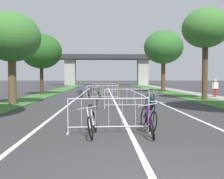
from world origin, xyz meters
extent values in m
cube|color=#386B2D|center=(-6.44, 26.87, 0.03)|extent=(2.19, 65.68, 0.05)
cube|color=#386B2D|center=(6.44, 26.87, 0.03)|extent=(2.19, 65.68, 0.05)
cube|color=gray|center=(8.43, 26.87, 0.04)|extent=(1.79, 65.68, 0.08)
cube|color=silver|center=(0.00, 19.00, 0.00)|extent=(0.14, 38.00, 0.01)
cube|color=silver|center=(2.94, 19.00, 0.00)|extent=(0.14, 38.00, 0.01)
cube|color=silver|center=(-2.94, 19.00, 0.00)|extent=(0.14, 38.00, 0.01)
cube|color=#2D2D30|center=(0.00, 54.28, 6.18)|extent=(24.46, 4.04, 0.97)
cube|color=#9E9B93|center=(-7.96, 54.28, 2.85)|extent=(2.22, 2.40, 5.70)
cube|color=#9E9B93|center=(7.96, 54.28, 2.85)|extent=(2.22, 2.40, 5.70)
cylinder|color=brown|center=(-6.29, 12.22, 1.40)|extent=(0.47, 0.47, 2.80)
ellipsoid|color=#38702D|center=(-6.29, 12.22, 4.09)|extent=(3.45, 3.45, 2.94)
cylinder|color=#3D2D1E|center=(-6.78, 22.01, 1.37)|extent=(0.33, 0.33, 2.75)
ellipsoid|color=#23561E|center=(-6.78, 22.01, 4.22)|extent=(3.94, 3.94, 3.35)
cylinder|color=#4C3823|center=(6.68, 15.27, 2.01)|extent=(0.41, 0.41, 4.01)
ellipsoid|color=#38702D|center=(6.68, 15.27, 5.29)|extent=(3.39, 3.39, 2.89)
cylinder|color=#4C3823|center=(6.17, 26.48, 1.75)|extent=(0.48, 0.48, 3.49)
ellipsoid|color=#2D6628|center=(6.17, 26.48, 5.18)|extent=(4.49, 4.49, 3.81)
cylinder|color=#ADADB2|center=(-1.86, 3.86, 0.53)|extent=(0.04, 0.04, 1.05)
cube|color=#ADADB2|center=(-1.86, 3.86, 0.01)|extent=(0.08, 0.44, 0.03)
cylinder|color=#ADADB2|center=(0.57, 3.98, 0.53)|extent=(0.04, 0.04, 1.05)
cube|color=#ADADB2|center=(0.57, 3.98, 0.01)|extent=(0.08, 0.44, 0.03)
cylinder|color=#ADADB2|center=(-0.64, 3.92, 1.03)|extent=(2.43, 0.16, 0.04)
cylinder|color=#ADADB2|center=(-0.64, 3.92, 0.18)|extent=(2.43, 0.16, 0.04)
cylinder|color=#ADADB2|center=(-1.45, 3.88, 0.61)|extent=(0.02, 0.02, 0.87)
cylinder|color=#ADADB2|center=(-1.05, 3.90, 0.61)|extent=(0.02, 0.02, 0.87)
cylinder|color=#ADADB2|center=(-0.64, 3.92, 0.61)|extent=(0.02, 0.02, 0.87)
cylinder|color=#ADADB2|center=(-0.24, 3.94, 0.61)|extent=(0.02, 0.02, 0.87)
cylinder|color=#ADADB2|center=(0.17, 3.96, 0.61)|extent=(0.02, 0.02, 0.87)
cylinder|color=#ADADB2|center=(-0.73, 10.34, 0.53)|extent=(0.04, 0.04, 1.05)
cube|color=#ADADB2|center=(-0.73, 10.34, 0.01)|extent=(0.07, 0.44, 0.03)
cylinder|color=#ADADB2|center=(1.70, 10.42, 0.53)|extent=(0.04, 0.04, 1.05)
cube|color=#ADADB2|center=(1.70, 10.42, 0.01)|extent=(0.07, 0.44, 0.03)
cylinder|color=#ADADB2|center=(0.49, 10.38, 1.03)|extent=(2.43, 0.12, 0.04)
cylinder|color=#ADADB2|center=(0.49, 10.38, 0.18)|extent=(2.43, 0.12, 0.04)
cylinder|color=#ADADB2|center=(-0.32, 10.36, 0.61)|extent=(0.02, 0.02, 0.87)
cylinder|color=#ADADB2|center=(0.08, 10.37, 0.61)|extent=(0.02, 0.02, 0.87)
cylinder|color=#ADADB2|center=(0.49, 10.38, 0.61)|extent=(0.02, 0.02, 0.87)
cylinder|color=#ADADB2|center=(0.89, 10.40, 0.61)|extent=(0.02, 0.02, 0.87)
cylinder|color=#ADADB2|center=(1.30, 10.41, 0.61)|extent=(0.02, 0.02, 0.87)
cylinder|color=#ADADB2|center=(-2.07, 16.82, 0.53)|extent=(0.04, 0.04, 1.05)
cube|color=#ADADB2|center=(-2.07, 16.82, 0.01)|extent=(0.07, 0.44, 0.03)
cylinder|color=#ADADB2|center=(0.36, 16.86, 0.53)|extent=(0.04, 0.04, 1.05)
cube|color=#ADADB2|center=(0.36, 16.86, 0.01)|extent=(0.07, 0.44, 0.03)
cylinder|color=#ADADB2|center=(-0.85, 16.84, 1.03)|extent=(2.43, 0.08, 0.04)
cylinder|color=#ADADB2|center=(-0.85, 16.84, 0.18)|extent=(2.43, 0.08, 0.04)
cylinder|color=#ADADB2|center=(-1.66, 16.83, 0.61)|extent=(0.02, 0.02, 0.87)
cylinder|color=#ADADB2|center=(-1.26, 16.84, 0.61)|extent=(0.02, 0.02, 0.87)
cylinder|color=#ADADB2|center=(-0.85, 16.84, 0.61)|extent=(0.02, 0.02, 0.87)
cylinder|color=#ADADB2|center=(-0.45, 16.85, 0.61)|extent=(0.02, 0.02, 0.87)
cylinder|color=#ADADB2|center=(-0.04, 16.86, 0.61)|extent=(0.02, 0.02, 0.87)
cylinder|color=#ADADB2|center=(-1.91, 23.30, 0.53)|extent=(0.04, 0.04, 1.05)
cube|color=#ADADB2|center=(-1.91, 23.30, 0.01)|extent=(0.06, 0.44, 0.03)
cylinder|color=#ADADB2|center=(0.52, 23.31, 0.53)|extent=(0.04, 0.04, 1.05)
cube|color=#ADADB2|center=(0.52, 23.31, 0.01)|extent=(0.06, 0.44, 0.03)
cylinder|color=#ADADB2|center=(-0.69, 23.30, 1.03)|extent=(2.43, 0.05, 0.04)
cylinder|color=#ADADB2|center=(-0.69, 23.30, 0.18)|extent=(2.43, 0.05, 0.04)
cylinder|color=#ADADB2|center=(-1.50, 23.30, 0.61)|extent=(0.02, 0.02, 0.87)
cylinder|color=#ADADB2|center=(-1.10, 23.30, 0.61)|extent=(0.02, 0.02, 0.87)
cylinder|color=#ADADB2|center=(-0.69, 23.30, 0.61)|extent=(0.02, 0.02, 0.87)
cylinder|color=#ADADB2|center=(-0.29, 23.31, 0.61)|extent=(0.02, 0.02, 0.87)
cylinder|color=#ADADB2|center=(0.12, 23.31, 0.61)|extent=(0.02, 0.02, 0.87)
torus|color=black|center=(-1.08, 4.07, 0.32)|extent=(0.19, 0.65, 0.63)
torus|color=black|center=(-1.15, 3.00, 0.32)|extent=(0.19, 0.65, 0.63)
cylinder|color=silver|center=(-1.16, 3.57, 0.59)|extent=(0.20, 1.03, 0.57)
cylinder|color=silver|center=(-1.14, 3.77, 0.55)|extent=(0.14, 0.13, 0.57)
cylinder|color=silver|center=(-1.09, 3.90, 0.29)|extent=(0.04, 0.35, 0.07)
cylinder|color=silver|center=(-1.20, 3.03, 0.59)|extent=(0.13, 0.10, 0.54)
cube|color=black|center=(-1.19, 3.81, 0.83)|extent=(0.12, 0.25, 0.07)
cylinder|color=#99999E|center=(-1.24, 3.06, 0.85)|extent=(0.52, 0.06, 0.12)
torus|color=black|center=(-1.16, 9.49, 0.31)|extent=(0.20, 0.62, 0.61)
torus|color=black|center=(-1.20, 10.48, 0.31)|extent=(0.20, 0.62, 0.61)
cylinder|color=#B7B7BC|center=(-1.13, 9.96, 0.55)|extent=(0.11, 0.96, 0.53)
cylinder|color=#B7B7BC|center=(-1.12, 9.78, 0.55)|extent=(0.17, 0.11, 0.58)
cylinder|color=#B7B7BC|center=(-1.17, 9.65, 0.28)|extent=(0.05, 0.32, 0.07)
cylinder|color=#B7B7BC|center=(-1.15, 10.46, 0.55)|extent=(0.15, 0.09, 0.50)
cube|color=black|center=(-1.06, 9.74, 0.83)|extent=(0.12, 0.24, 0.07)
cylinder|color=#99999E|center=(-1.09, 10.43, 0.80)|extent=(0.43, 0.05, 0.12)
torus|color=black|center=(1.78, 11.31, 0.34)|extent=(0.21, 0.69, 0.68)
torus|color=black|center=(1.90, 10.33, 0.34)|extent=(0.21, 0.69, 0.68)
cylinder|color=orange|center=(1.87, 10.85, 0.63)|extent=(0.23, 0.95, 0.61)
cylinder|color=orange|center=(1.85, 11.04, 0.63)|extent=(0.14, 0.13, 0.69)
cylinder|color=orange|center=(1.80, 11.15, 0.32)|extent=(0.06, 0.32, 0.08)
cylinder|color=orange|center=(1.93, 10.36, 0.63)|extent=(0.12, 0.10, 0.58)
cube|color=black|center=(1.90, 11.08, 0.97)|extent=(0.13, 0.25, 0.06)
cylinder|color=#99999E|center=(1.97, 10.39, 0.92)|extent=(0.45, 0.08, 0.09)
torus|color=black|center=(-2.08, 24.24, 0.30)|extent=(0.23, 0.61, 0.61)
torus|color=black|center=(-1.88, 23.30, 0.30)|extent=(0.23, 0.61, 0.61)
cylinder|color=red|center=(-1.96, 23.80, 0.57)|extent=(0.29, 0.91, 0.57)
cylinder|color=red|center=(-2.00, 23.98, 0.57)|extent=(0.10, 0.13, 0.63)
cylinder|color=red|center=(-2.05, 24.09, 0.28)|extent=(0.09, 0.31, 0.07)
cylinder|color=red|center=(-1.86, 23.33, 0.57)|extent=(0.09, 0.11, 0.54)
cube|color=black|center=(-1.97, 24.01, 0.89)|extent=(0.15, 0.26, 0.06)
cylinder|color=#99999E|center=(-1.83, 23.36, 0.83)|extent=(0.47, 0.13, 0.08)
torus|color=black|center=(-1.08, 16.86, 0.31)|extent=(0.26, 0.63, 0.61)
torus|color=black|center=(-1.24, 17.83, 0.31)|extent=(0.26, 0.63, 0.61)
cylinder|color=#1E7238|center=(-1.21, 17.31, 0.60)|extent=(0.32, 0.93, 0.63)
cylinder|color=#1E7238|center=(-1.17, 17.13, 0.55)|extent=(0.15, 0.14, 0.58)
cylinder|color=#1E7238|center=(-1.10, 17.02, 0.29)|extent=(0.07, 0.32, 0.07)
cylinder|color=#1E7238|center=(-1.30, 17.79, 0.60)|extent=(0.15, 0.11, 0.60)
cube|color=black|center=(-1.22, 17.08, 0.83)|extent=(0.15, 0.25, 0.07)
cylinder|color=#99999E|center=(-1.35, 17.76, 0.90)|extent=(0.44, 0.10, 0.12)
torus|color=black|center=(0.58, 5.03, 0.32)|extent=(0.19, 0.66, 0.65)
torus|color=black|center=(0.71, 3.94, 0.32)|extent=(0.19, 0.66, 0.65)
cylinder|color=black|center=(0.68, 4.52, 0.62)|extent=(0.24, 1.06, 0.63)
cylinder|color=black|center=(0.65, 4.72, 0.60)|extent=(0.12, 0.14, 0.66)
cylinder|color=black|center=(0.60, 4.86, 0.30)|extent=(0.06, 0.36, 0.08)
cylinder|color=black|center=(0.74, 3.97, 0.62)|extent=(0.11, 0.10, 0.60)
cube|color=black|center=(0.69, 4.77, 0.93)|extent=(0.13, 0.25, 0.06)
cylinder|color=#99999E|center=(0.78, 4.00, 0.92)|extent=(0.49, 0.08, 0.09)
torus|color=black|center=(-2.71, 16.84, 0.33)|extent=(0.20, 0.68, 0.67)
torus|color=black|center=(-2.59, 17.86, 0.33)|extent=(0.20, 0.68, 0.67)
cylinder|color=#1E389E|center=(-2.69, 17.33, 0.66)|extent=(0.08, 0.99, 0.68)
cylinder|color=#1E389E|center=(-2.70, 17.14, 0.61)|extent=(0.14, 0.11, 0.67)
cylinder|color=#1E389E|center=(-2.68, 17.01, 0.31)|extent=(0.07, 0.33, 0.08)
cylinder|color=#1E389E|center=(-2.63, 17.84, 0.66)|extent=(0.12, 0.08, 0.65)
cube|color=black|center=(-2.75, 17.11, 0.95)|extent=(0.13, 0.25, 0.06)
cylinder|color=#99999E|center=(-2.67, 17.81, 0.98)|extent=(0.45, 0.08, 0.08)
torus|color=black|center=(0.54, 3.97, 0.31)|extent=(0.18, 0.63, 0.62)
torus|color=black|center=(0.48, 2.95, 0.31)|extent=(0.18, 0.63, 0.62)
cylinder|color=#662884|center=(0.46, 3.49, 0.62)|extent=(0.21, 1.00, 0.65)
cylinder|color=#662884|center=(0.48, 3.69, 0.55)|extent=(0.14, 0.13, 0.59)
cylinder|color=#662884|center=(0.54, 3.81, 0.29)|extent=(0.04, 0.33, 0.07)
cylinder|color=#662884|center=(0.43, 2.98, 0.62)|extent=(0.15, 0.10, 0.63)
cube|color=black|center=(0.44, 3.72, 0.84)|extent=(0.12, 0.25, 0.07)
cylinder|color=#99999E|center=(0.38, 3.01, 0.93)|extent=(0.51, 0.06, 0.11)
torus|color=black|center=(0.85, 23.32, 0.32)|extent=(0.19, 0.64, 0.63)
torus|color=black|center=(0.92, 24.32, 0.32)|extent=(0.19, 0.64, 0.63)
cylinder|color=gold|center=(0.83, 23.80, 0.63)|extent=(0.07, 0.97, 0.66)
cylinder|color=gold|center=(0.83, 23.61, 0.54)|extent=(0.14, 0.11, 0.55)
cylinder|color=gold|center=(0.86, 23.48, 0.29)|extent=(0.06, 0.32, 0.07)
cylinder|color=gold|center=(0.87, 24.30, 0.63)|extent=(0.14, 0.09, 0.63)
cube|color=black|center=(0.79, 23.58, 0.81)|extent=(0.12, 0.25, 0.06)
cylinder|color=#99999E|center=(0.82, 24.27, 0.94)|extent=(0.48, 0.06, 0.10)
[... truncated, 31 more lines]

